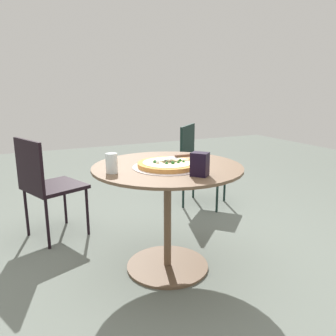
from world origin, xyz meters
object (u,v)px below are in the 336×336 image
Objects in this scene: pizza_server at (176,157)px; drinking_cup at (112,163)px; patio_table at (167,195)px; pizza_on_tray at (168,165)px; napkin_dispenser at (200,164)px; patio_chair_near at (45,181)px; patio_chair_far at (198,159)px.

drinking_cup is at bearing -178.89° from pizza_server.
patio_table is 0.22m from pizza_on_tray.
napkin_dispenser is (0.00, -0.30, 0.01)m from pizza_server.
drinking_cup is at bearing -70.64° from patio_chair_near.
drinking_cup is 0.14× the size of patio_chair_far.
drinking_cup reaches higher than patio_chair_near.
pizza_on_tray reaches higher than patio_table.
pizza_on_tray is at bearing -52.73° from patio_chair_near.
patio_chair_far is (0.80, 1.07, -0.30)m from pizza_server.
patio_chair_far is (1.24, 1.08, -0.30)m from drinking_cup.
patio_table is at bearing 150.99° from napkin_dispenser.
patio_table is 1.09m from patio_chair_near.
drinking_cup is at bearing -176.03° from patio_table.
patio_chair_far is (0.80, 1.36, -0.31)m from napkin_dispenser.
patio_table is 4.68× the size of pizza_server.
pizza_server is at bearing 141.24° from napkin_dispenser.
pizza_on_tray is 0.37m from drinking_cup.
patio_chair_far is at bearing 52.99° from pizza_server.
patio_table is at bearing 161.55° from pizza_server.
patio_chair_near is 1.56m from patio_chair_far.
pizza_on_tray is at bearing -128.76° from patio_chair_far.
patio_chair_far is (0.86, 1.05, -0.04)m from patio_table.
napkin_dispenser is at bearing -75.39° from pizza_on_tray.
patio_table is 1.17× the size of patio_chair_far.
drinking_cup is 0.87× the size of napkin_dispenser.
patio_chair_far is at bearing 110.24° from napkin_dispenser.
patio_table is at bearing -50.88° from patio_chair_near.
patio_table is 2.16× the size of pizza_on_tray.
pizza_on_tray is at bearing -110.90° from patio_table.
patio_table is 0.46m from drinking_cup.
patio_chair_near reaches higher than patio_table.
pizza_server is 1.37m from patio_chair_far.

